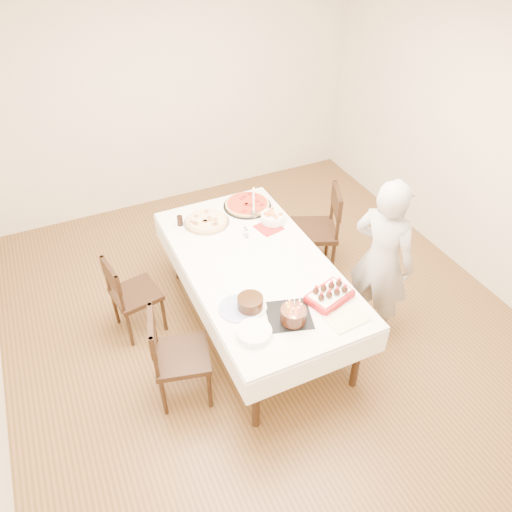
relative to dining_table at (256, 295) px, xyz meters
name	(u,v)px	position (x,y,z in m)	size (l,w,h in m)	color
floor	(264,324)	(0.07, -0.03, -0.38)	(5.00, 5.00, 0.00)	#543B1D
wall_back	(168,91)	(0.07, 2.47, 0.98)	(4.50, 0.04, 2.70)	beige
wall_right	(489,145)	(2.32, -0.03, 0.98)	(0.04, 5.00, 2.70)	beige
ceiling	(269,9)	(0.07, -0.03, 2.33)	(5.00, 5.00, 0.00)	white
dining_table	(256,295)	(0.00, 0.00, 0.00)	(1.14, 2.14, 0.75)	white
chair_right_savory	(313,231)	(0.87, 0.51, 0.10)	(0.48, 0.48, 0.94)	black
chair_left_savory	(136,294)	(-0.96, 0.43, 0.03)	(0.42, 0.42, 0.82)	black
chair_left_dessert	(182,356)	(-0.82, -0.43, 0.06)	(0.45, 0.45, 0.88)	black
person	(382,261)	(0.95, -0.44, 0.40)	(0.56, 0.37, 1.54)	#ABA7A2
pizza_white	(206,221)	(-0.17, 0.71, 0.40)	(0.42, 0.42, 0.04)	beige
pizza_pepperoni	(247,204)	(0.29, 0.81, 0.40)	(0.46, 0.46, 0.04)	red
red_placemat	(269,228)	(0.32, 0.40, 0.38)	(0.22, 0.22, 0.01)	#B21E1E
pasta_bowl	(273,218)	(0.39, 0.47, 0.42)	(0.23, 0.23, 0.07)	white
taper_candle	(254,202)	(0.26, 0.61, 0.54)	(0.07, 0.07, 0.33)	white
shaker_pair	(247,234)	(0.08, 0.36, 0.42)	(0.07, 0.07, 0.08)	white
cola_glass	(180,221)	(-0.40, 0.79, 0.42)	(0.05, 0.05, 0.10)	black
layer_cake	(250,303)	(-0.26, -0.46, 0.43)	(0.25, 0.25, 0.10)	#311B0C
cake_board	(289,315)	(-0.04, -0.66, 0.38)	(0.32, 0.32, 0.01)	black
birthday_cake	(294,312)	(-0.04, -0.72, 0.47)	(0.19, 0.19, 0.17)	black
strawberry_box	(330,295)	(0.33, -0.63, 0.42)	(0.34, 0.23, 0.08)	maroon
box_lid	(347,319)	(0.33, -0.87, 0.38)	(0.31, 0.20, 0.03)	beige
plate_stack	(254,333)	(-0.35, -0.72, 0.40)	(0.25, 0.25, 0.05)	white
china_plate	(239,308)	(-0.35, -0.44, 0.38)	(0.30, 0.30, 0.01)	white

